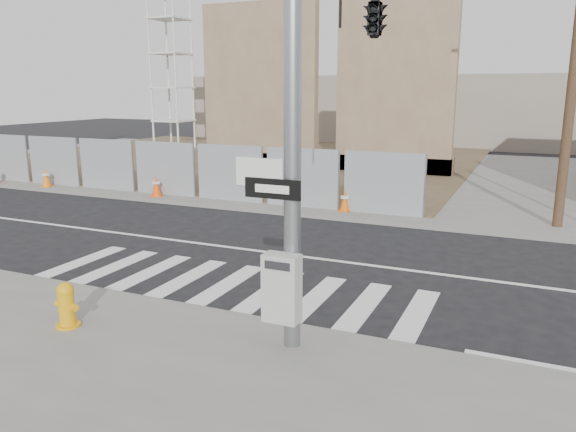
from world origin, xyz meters
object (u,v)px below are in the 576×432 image
at_px(crane_tower, 169,3).
at_px(traffic_cone_c, 156,186).
at_px(traffic_cone_b, 46,177).
at_px(signal_pole, 352,48).
at_px(fire_hydrant, 66,305).
at_px(traffic_cone_d, 345,201).

relative_size(crane_tower, traffic_cone_c, 22.68).
height_order(traffic_cone_b, traffic_cone_c, traffic_cone_c).
distance_m(signal_pole, crane_tower, 26.21).
bearing_deg(traffic_cone_b, fire_hydrant, -42.03).
distance_m(traffic_cone_b, traffic_cone_d, 12.71).
bearing_deg(traffic_cone_b, traffic_cone_c, 1.27).
relative_size(signal_pole, fire_hydrant, 8.95).
height_order(crane_tower, traffic_cone_c, crane_tower).
xyz_separation_m(fire_hydrant, traffic_cone_d, (1.40, 10.66, -0.03)).
bearing_deg(signal_pole, traffic_cone_b, 156.55).
relative_size(crane_tower, fire_hydrant, 23.21).
xyz_separation_m(fire_hydrant, traffic_cone_b, (-11.30, 10.19, -0.00)).
distance_m(traffic_cone_c, traffic_cone_d, 7.29).
distance_m(traffic_cone_b, traffic_cone_c, 5.42).
relative_size(signal_pole, crane_tower, 0.39).
xyz_separation_m(crane_tower, traffic_cone_d, (15.14, -12.05, -8.55)).
distance_m(crane_tower, fire_hydrant, 27.87).
relative_size(crane_tower, traffic_cone_b, 23.00).
relative_size(signal_pole, traffic_cone_b, 8.87).
height_order(traffic_cone_c, traffic_cone_d, traffic_cone_c).
xyz_separation_m(signal_pole, crane_tower, (-17.49, 19.05, 4.24)).
height_order(signal_pole, traffic_cone_c, signal_pole).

